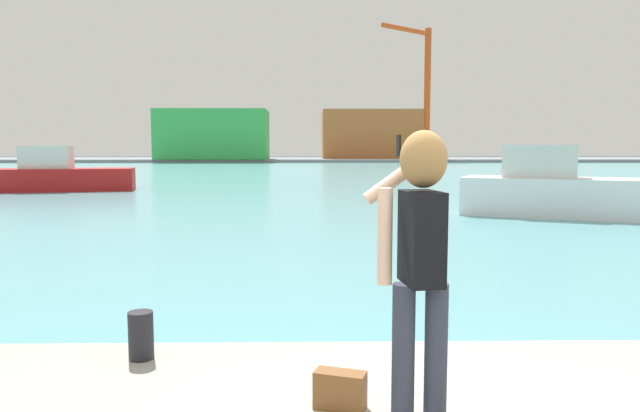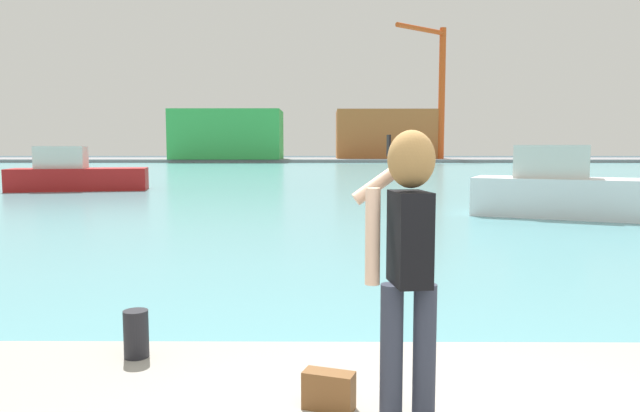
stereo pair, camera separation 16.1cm
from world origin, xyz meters
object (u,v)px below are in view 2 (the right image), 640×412
object	(u,v)px
handbag	(329,390)
harbor_bollard	(136,334)
boat_moored	(76,175)
boat_moored_2	(573,191)
warehouse_right	(385,135)
person_photographer	(407,244)
warehouse_left	(228,135)
port_crane	(438,82)

from	to	relation	value
handbag	harbor_bollard	world-z (taller)	harbor_bollard
handbag	boat_moored	bearing A→B (deg)	116.08
boat_moored_2	warehouse_right	bearing A→B (deg)	112.01
person_photographer	handbag	bearing A→B (deg)	72.28
boat_moored_2	warehouse_left	xyz separation A→B (m)	(-22.23, 71.29, 3.36)
harbor_bollard	boat_moored_2	world-z (taller)	boat_moored_2
boat_moored_2	warehouse_right	xyz separation A→B (m)	(2.44, 78.15, 3.54)
boat_moored	warehouse_right	bearing A→B (deg)	59.11
handbag	boat_moored_2	bearing A→B (deg)	62.00
port_crane	harbor_bollard	bearing A→B (deg)	-102.34
port_crane	handbag	bearing A→B (deg)	-101.27
handbag	port_crane	distance (m)	89.12
port_crane	person_photographer	bearing A→B (deg)	-100.96
boat_moored_2	warehouse_left	world-z (taller)	warehouse_left
warehouse_left	port_crane	bearing A→B (deg)	2.29
handbag	person_photographer	bearing A→B (deg)	-10.12
boat_moored	boat_moored_2	world-z (taller)	boat_moored
harbor_bollard	boat_moored_2	bearing A→B (deg)	55.70
handbag	boat_moored	size ratio (longest dim) A/B	0.05
harbor_bollard	boat_moored_2	xyz separation A→B (m)	(8.99, 13.18, 0.16)
person_photographer	harbor_bollard	size ratio (longest dim) A/B	4.67
warehouse_left	handbag	bearing A→B (deg)	-80.20
port_crane	boat_moored	bearing A→B (deg)	-115.75
port_crane	boat_moored_2	bearing A→B (deg)	-97.67
boat_moored_2	warehouse_left	bearing A→B (deg)	131.12
warehouse_right	port_crane	distance (m)	12.13
handbag	boat_moored	world-z (taller)	boat_moored
person_photographer	handbag	world-z (taller)	person_photographer
boat_moored	warehouse_right	size ratio (longest dim) A/B	0.42
warehouse_right	warehouse_left	bearing A→B (deg)	-164.46
person_photographer	warehouse_right	size ratio (longest dim) A/B	0.11
handbag	warehouse_right	size ratio (longest dim) A/B	0.02
person_photographer	boat_moored_2	world-z (taller)	person_photographer
harbor_bollard	boat_moored	size ratio (longest dim) A/B	0.06
boat_moored	warehouse_left	distance (m)	60.26
harbor_bollard	port_crane	world-z (taller)	port_crane
boat_moored_2	port_crane	bearing A→B (deg)	106.13
harbor_bollard	boat_moored_2	distance (m)	15.95
harbor_bollard	boat_moored	bearing A→B (deg)	114.04
warehouse_right	harbor_bollard	bearing A→B (deg)	-97.13
warehouse_left	port_crane	world-z (taller)	port_crane
harbor_bollard	handbag	bearing A→B (deg)	-31.07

